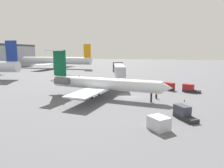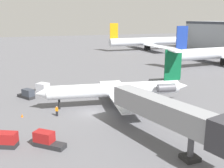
% 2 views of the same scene
% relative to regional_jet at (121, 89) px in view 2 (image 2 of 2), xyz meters
% --- Properties ---
extents(ground_plane, '(400.00, 400.00, 0.10)m').
position_rel_regional_jet_xyz_m(ground_plane, '(2.04, -6.14, -3.16)').
color(ground_plane, '#5B5B60').
extents(regional_jet, '(20.74, 27.83, 9.91)m').
position_rel_regional_jet_xyz_m(regional_jet, '(0.00, 0.00, 0.00)').
color(regional_jet, silver).
rests_on(regional_jet, ground_plane).
extents(jet_bridge, '(18.43, 7.07, 6.13)m').
position_rel_regional_jet_xyz_m(jet_bridge, '(17.65, -0.74, 1.35)').
color(jet_bridge, gray).
rests_on(jet_bridge, ground_plane).
extents(ground_crew_marshaller, '(0.41, 0.47, 1.69)m').
position_rel_regional_jet_xyz_m(ground_crew_marshaller, '(1.56, -11.77, -2.25)').
color(ground_crew_marshaller, black).
rests_on(ground_crew_marshaller, ground_plane).
extents(baggage_tug_lead, '(3.73, 3.90, 1.90)m').
position_rel_regional_jet_xyz_m(baggage_tug_lead, '(11.59, -14.60, -2.27)').
color(baggage_tug_lead, '#262628').
rests_on(baggage_tug_lead, ground_plane).
extents(baggage_tug_trailing, '(3.01, 4.21, 1.90)m').
position_rel_regional_jet_xyz_m(baggage_tug_trailing, '(9.92, -19.46, -2.27)').
color(baggage_tug_trailing, '#262628').
rests_on(baggage_tug_trailing, ground_plane).
extents(baggage_tug_spare, '(4.13, 3.32, 1.90)m').
position_rel_regional_jet_xyz_m(baggage_tug_spare, '(-10.27, -15.67, -2.27)').
color(baggage_tug_spare, '#262628').
rests_on(baggage_tug_spare, ground_plane).
extents(cargo_container_uld, '(3.09, 3.07, 1.65)m').
position_rel_regional_jet_xyz_m(cargo_container_uld, '(-15.15, -12.17, -2.28)').
color(cargo_container_uld, silver).
rests_on(cargo_container_uld, ground_plane).
extents(traffic_cone_near, '(0.36, 0.36, 0.55)m').
position_rel_regional_jet_xyz_m(traffic_cone_near, '(0.07, -17.07, -2.83)').
color(traffic_cone_near, orange).
rests_on(traffic_cone_near, ground_plane).
extents(traffic_cone_mid, '(0.36, 0.36, 0.55)m').
position_rel_regional_jet_xyz_m(traffic_cone_mid, '(-12.09, -12.70, -2.83)').
color(traffic_cone_mid, orange).
rests_on(traffic_cone_mid, ground_plane).
extents(parked_airliner_west_end, '(33.25, 39.55, 13.15)m').
position_rel_regional_jet_xyz_m(parked_airliner_west_end, '(-74.86, 44.88, 1.06)').
color(parked_airliner_west_end, silver).
rests_on(parked_airliner_west_end, ground_plane).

